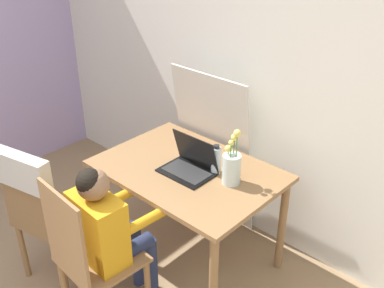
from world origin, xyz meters
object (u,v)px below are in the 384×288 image
Objects in this scene: person_seated at (107,226)px; water_bottle at (216,160)px; laptop at (190,163)px; flower_vase at (232,166)px; chair_occupied at (89,258)px; chair_spare at (37,199)px.

person_seated is 5.37× the size of water_bottle.
laptop is 0.28m from flower_vase.
flower_vase is (0.31, 0.81, 0.34)m from chair_occupied.
person_seated is (0.01, 0.13, 0.14)m from chair_occupied.
flower_vase is at bearing -10.69° from water_bottle.
chair_occupied is at bearing 90.00° from person_seated.
chair_occupied is 0.91m from water_bottle.
chair_spare is 0.92m from laptop.
person_seated is at bearing -177.92° from chair_spare.
water_bottle is at bearing -97.71° from chair_occupied.
person_seated is 2.87× the size of flower_vase.
flower_vase is (0.26, 0.07, 0.06)m from laptop.
chair_occupied is 2.97× the size of laptop.
chair_spare reaches higher than chair_occupied.
chair_spare is 3.00× the size of laptop.
water_bottle is at bearing -140.40° from chair_spare.
chair_occupied is 2.72× the size of flower_vase.
laptop is at bearing -89.46° from person_seated.
chair_occupied is 0.50m from chair_spare.
water_bottle is at bearing -99.06° from person_seated.
laptop is 0.92× the size of flower_vase.
chair_occupied is 0.99× the size of chair_spare.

